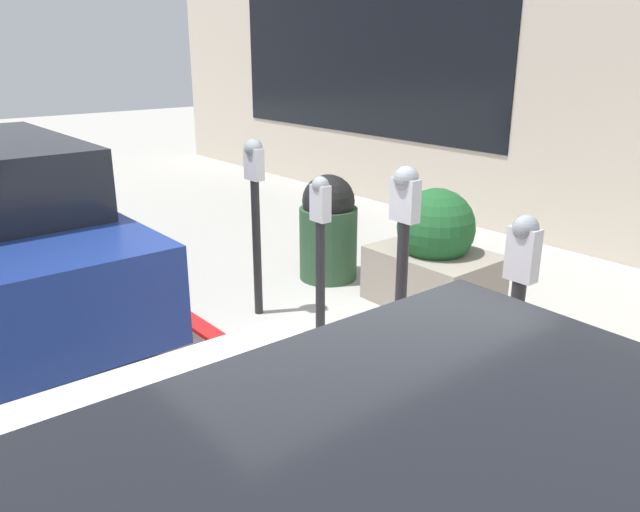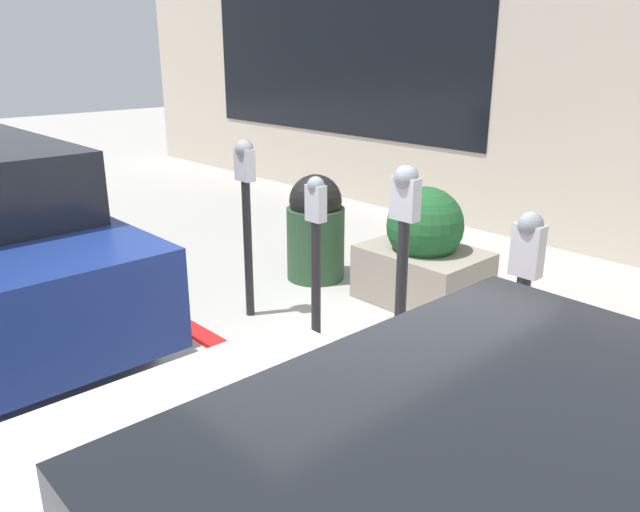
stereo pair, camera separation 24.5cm
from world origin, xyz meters
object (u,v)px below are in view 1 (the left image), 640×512
Objects in this scene: parking_meter_middle at (320,242)px; trash_bin at (328,228)px; parking_meter_second at (403,245)px; parking_meter_fourth at (255,199)px; parking_meter_nearest at (517,306)px; planter_box at (434,256)px.

parking_meter_middle is 1.63m from trash_bin.
parking_meter_second is 1.73m from parking_meter_fourth.
parking_meter_nearest is at bearing 178.89° from parking_meter_middle.
parking_meter_middle is at bearing 137.39° from trash_bin.
parking_meter_fourth reaches higher than planter_box.
parking_meter_middle is at bearing -179.38° from parking_meter_fourth.
parking_meter_fourth is 1.24m from trash_bin.
parking_meter_fourth is at bearing 0.62° from parking_meter_middle.
parking_meter_middle reaches higher than planter_box.
planter_box is at bearing -165.91° from trash_bin.
planter_box is at bearing -122.25° from parking_meter_fourth.
planter_box is (0.00, -1.37, -0.41)m from parking_meter_middle.
parking_meter_nearest is 0.91m from parking_meter_second.
planter_box is 1.21m from trash_bin.
parking_meter_second is 1.46× the size of trash_bin.
parking_meter_nearest is 1.32× the size of planter_box.
parking_meter_second is 2.36m from trash_bin.
parking_meter_fourth is at bearing 0.24° from parking_meter_second.
parking_meter_second is at bearing 179.86° from parking_meter_middle.
parking_meter_nearest reaches higher than trash_bin.
parking_meter_second is 0.88m from parking_meter_middle.
parking_meter_second is at bearing -179.76° from parking_meter_fourth.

